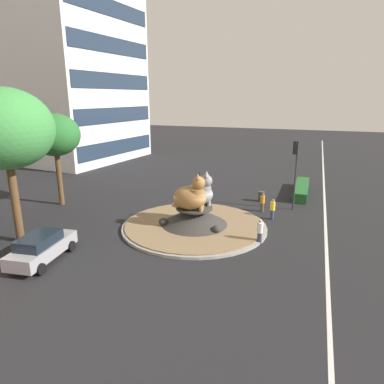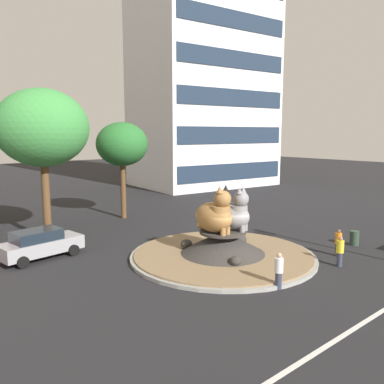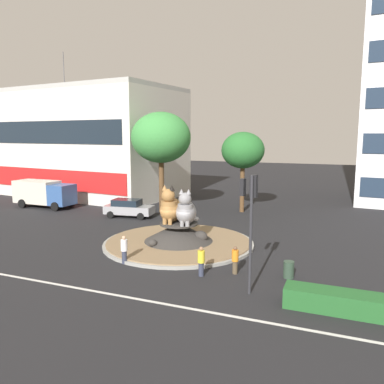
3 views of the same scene
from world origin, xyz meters
name	(u,v)px [view 2 (image 2 of 3)]	position (x,y,z in m)	size (l,w,h in m)	color
ground_plane	(222,257)	(0.00, 0.00, 0.00)	(160.00, 160.00, 0.00)	black
lane_centreline	(382,311)	(0.00, -8.91, 0.00)	(112.00, 0.20, 0.01)	silver
roundabout_island	(223,248)	(0.01, 0.01, 0.53)	(10.34, 10.34, 1.52)	gray
cat_statue_tabby	(215,215)	(-0.58, 0.01, 2.49)	(1.73, 2.80, 2.65)	#9E703D
cat_statue_grey	(233,214)	(0.64, -0.18, 2.43)	(1.90, 2.63, 2.48)	gray
office_tower	(203,48)	(20.32, 24.43, 17.68)	(18.01, 13.79, 35.37)	silver
broadleaf_tree_behind_island	(42,128)	(-6.18, 9.79, 7.20)	(5.71, 5.71, 9.67)	brown
second_tree_near_tower	(122,145)	(1.13, 12.66, 5.98)	(4.12, 4.12, 7.78)	brown
pedestrian_orange_shirt	(338,242)	(5.17, -4.05, 0.80)	(0.37, 0.37, 1.54)	brown
pedestrian_white_shirt	(279,270)	(-1.31, -4.88, 0.88)	(0.39, 0.39, 1.68)	#33384C
pedestrian_yellow_shirt	(340,251)	(3.58, -5.05, 0.84)	(0.38, 0.38, 1.62)	#33384C
sedan_on_far_lane	(40,244)	(-7.88, 6.40, 0.85)	(4.63, 2.43, 1.65)	#99999E
litter_bin	(354,238)	(7.97, -3.55, 0.45)	(0.56, 0.56, 0.90)	#2D4233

